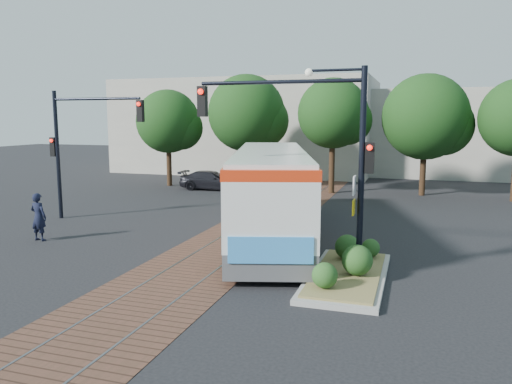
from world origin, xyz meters
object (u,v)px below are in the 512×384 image
(traffic_island, at_px, (349,267))
(signal_pole_left, at_px, (77,137))
(city_bus, at_px, (271,188))
(parked_car, at_px, (212,180))
(signal_pole_main, at_px, (320,138))
(officer, at_px, (38,217))

(traffic_island, xyz_separation_m, signal_pole_left, (-13.19, 4.89, 3.54))
(city_bus, xyz_separation_m, signal_pole_left, (-9.42, 0.31, 1.93))
(city_bus, xyz_separation_m, parked_car, (-7.43, 11.37, -1.32))
(parked_car, bearing_deg, signal_pole_main, -150.51)
(signal_pole_main, xyz_separation_m, parked_car, (-10.24, 15.87, -3.53))
(signal_pole_left, height_order, parked_car, signal_pole_left)
(city_bus, distance_m, traffic_island, 6.15)
(signal_pole_main, bearing_deg, city_bus, 121.98)
(signal_pole_left, distance_m, parked_car, 11.70)
(traffic_island, relative_size, officer, 2.77)
(signal_pole_main, relative_size, officer, 3.19)
(traffic_island, bearing_deg, parked_car, 125.04)
(signal_pole_left, relative_size, officer, 3.19)
(traffic_island, distance_m, parked_car, 19.50)
(traffic_island, bearing_deg, signal_pole_main, 174.64)
(city_bus, bearing_deg, traffic_island, -66.84)
(traffic_island, bearing_deg, officer, 175.52)
(signal_pole_main, relative_size, signal_pole_left, 1.00)
(traffic_island, xyz_separation_m, officer, (-12.13, 0.95, 0.61))
(city_bus, height_order, traffic_island, city_bus)
(officer, bearing_deg, parked_car, -91.06)
(officer, bearing_deg, signal_pole_main, 178.10)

